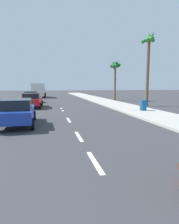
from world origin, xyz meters
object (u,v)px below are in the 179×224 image
Objects in this scene: delivery_truck at (39,90)px; palm_tree_far at (148,52)px; parked_car_blue at (17,111)px; parked_car_silver at (31,96)px; parked_car_red at (32,100)px; palm_tree_distant at (115,68)px; trash_bin_far at (143,105)px.

delivery_truck is 0.75× the size of palm_tree_far.
parked_car_silver is (-0.46, 16.25, -0.00)m from parked_car_blue.
delivery_truck reaches higher than parked_car_silver.
parked_car_silver is at bearing 148.93° from palm_tree_far.
parked_car_blue and parked_car_silver have the same top height.
parked_car_silver is 11.52m from delivery_truck.
parked_car_red is (0.14, 9.47, 0.00)m from parked_car_blue.
parked_car_red is 0.68× the size of palm_tree_distant.
palm_tree_far is 9.00× the size of trash_bin_far.
palm_tree_far is (12.86, -19.55, 4.57)m from delivery_truck.
parked_car_blue is 27.75m from delivery_truck.
parked_car_silver is at bearing -177.35° from palm_tree_distant.
parked_car_blue is 16.16m from palm_tree_far.
delivery_truck reaches higher than parked_car_red.
trash_bin_far is at bearing -27.43° from parked_car_red.
parked_car_red is at bearing -88.45° from delivery_truck.
parked_car_red is 1.05× the size of parked_car_silver.
parked_car_blue is at bearing -147.61° from palm_tree_far.
parked_car_silver is at bearing 96.99° from parked_car_red.
delivery_truck reaches higher than parked_car_blue.
trash_bin_far is at bearing -49.09° from parked_car_silver.
parked_car_blue is at bearing -88.02° from parked_car_silver.
palm_tree_distant reaches higher than parked_car_blue.
parked_car_red is at bearing 87.37° from parked_car_blue.
parked_car_silver is 16.46m from palm_tree_far.
parked_car_blue is at bearing -159.42° from trash_bin_far.
palm_tree_distant is (12.16, 16.83, 4.26)m from parked_car_blue.
delivery_truck is (0.05, 27.74, 0.66)m from parked_car_blue.
delivery_truck is at bearing 92.22° from parked_car_red.
parked_car_blue is 1.03× the size of parked_car_silver.
parked_car_blue is 16.25m from parked_car_silver.
parked_car_silver is 16.36m from trash_bin_far.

